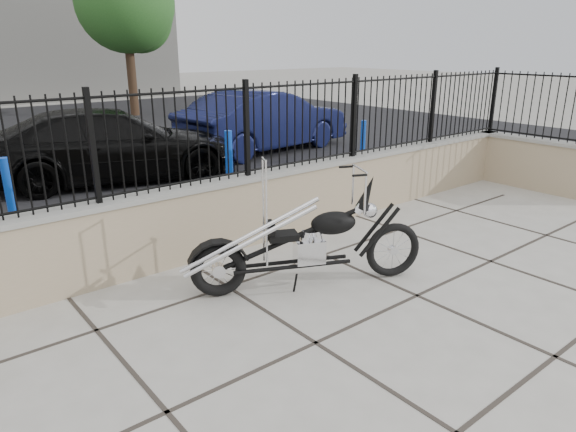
% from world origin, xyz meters
% --- Properties ---
extents(ground_plane, '(90.00, 90.00, 0.00)m').
position_xyz_m(ground_plane, '(0.00, 0.00, 0.00)').
color(ground_plane, '#99968E').
rests_on(ground_plane, ground).
extents(parking_lot, '(30.00, 30.00, 0.00)m').
position_xyz_m(parking_lot, '(0.00, 12.50, 0.00)').
color(parking_lot, black).
rests_on(parking_lot, ground).
extents(retaining_wall, '(14.00, 0.36, 0.96)m').
position_xyz_m(retaining_wall, '(0.00, 2.50, 0.48)').
color(retaining_wall, gray).
rests_on(retaining_wall, ground_plane).
extents(wall_return, '(0.36, 2.50, 0.96)m').
position_xyz_m(wall_return, '(6.85, 1.30, 0.48)').
color(wall_return, gray).
rests_on(wall_return, ground_plane).
extents(iron_fence, '(14.00, 0.08, 1.20)m').
position_xyz_m(iron_fence, '(0.00, 2.50, 1.56)').
color(iron_fence, black).
rests_on(iron_fence, retaining_wall).
extents(fence_return, '(0.08, 2.30, 1.20)m').
position_xyz_m(fence_return, '(6.85, 1.30, 1.56)').
color(fence_return, black).
rests_on(fence_return, wall_return).
extents(chopper_motorcycle, '(2.51, 1.48, 1.53)m').
position_xyz_m(chopper_motorcycle, '(0.69, 0.97, 0.77)').
color(chopper_motorcycle, black).
rests_on(chopper_motorcycle, ground_plane).
extents(car_black, '(5.29, 3.12, 1.44)m').
position_xyz_m(car_black, '(0.89, 7.08, 0.72)').
color(car_black, black).
rests_on(car_black, parking_lot).
extents(car_blue, '(4.90, 2.21, 1.56)m').
position_xyz_m(car_blue, '(5.07, 7.61, 0.78)').
color(car_blue, '#11163F').
rests_on(car_blue, parking_lot).
extents(bollard_a, '(0.17, 0.17, 1.15)m').
position_xyz_m(bollard_a, '(-1.47, 4.82, 0.57)').
color(bollard_a, '#0C1FC0').
rests_on(bollard_a, ground_plane).
extents(bollard_b, '(0.17, 0.17, 1.15)m').
position_xyz_m(bollard_b, '(2.22, 4.88, 0.57)').
color(bollard_b, '#0B24A6').
rests_on(bollard_b, ground_plane).
extents(bollard_c, '(0.16, 0.16, 0.98)m').
position_xyz_m(bollard_c, '(6.01, 5.06, 0.49)').
color(bollard_c, '#0C1CB6').
rests_on(bollard_c, ground_plane).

